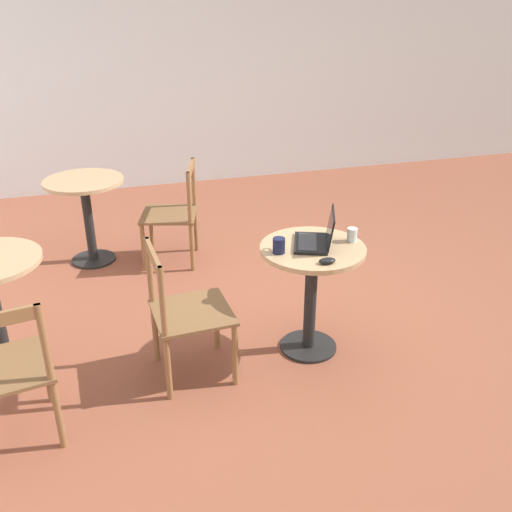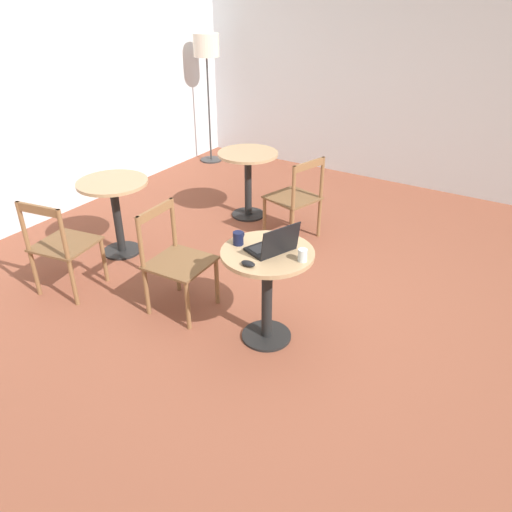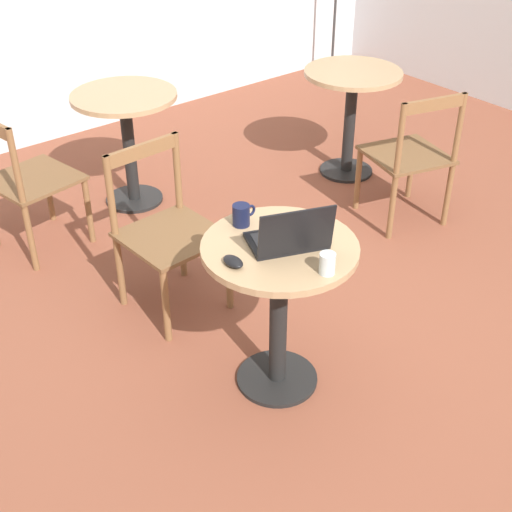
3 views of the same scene
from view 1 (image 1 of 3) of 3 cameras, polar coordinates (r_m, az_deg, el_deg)
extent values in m
plane|color=brown|center=(4.22, 3.73, -5.47)|extent=(16.00, 16.00, 0.00)
cube|color=silver|center=(6.78, -5.72, 18.51)|extent=(0.06, 9.40, 2.70)
cylinder|color=black|center=(3.83, 5.24, -8.96)|extent=(0.37, 0.37, 0.02)
cylinder|color=black|center=(3.64, 5.46, -4.40)|extent=(0.08, 0.08, 0.68)
cylinder|color=tan|center=(3.47, 5.70, 0.70)|extent=(0.65, 0.65, 0.03)
cylinder|color=black|center=(5.15, -15.91, -0.29)|extent=(0.37, 0.37, 0.02)
cylinder|color=black|center=(5.01, -16.38, 3.32)|extent=(0.08, 0.08, 0.68)
cylinder|color=tan|center=(4.89, -16.89, 7.18)|extent=(0.65, 0.65, 0.03)
cylinder|color=black|center=(3.99, -23.63, -9.66)|extent=(0.37, 0.37, 0.02)
cylinder|color=brown|center=(3.71, -3.97, -6.47)|extent=(0.04, 0.04, 0.41)
cylinder|color=brown|center=(3.39, -2.11, -9.85)|extent=(0.04, 0.04, 0.41)
cylinder|color=brown|center=(3.64, -10.04, -7.50)|extent=(0.04, 0.04, 0.41)
cylinder|color=brown|center=(3.32, -8.79, -11.07)|extent=(0.04, 0.04, 0.41)
cube|color=brown|center=(3.39, -6.40, -5.61)|extent=(0.47, 0.47, 0.02)
cylinder|color=brown|center=(3.43, -10.59, -1.38)|extent=(0.04, 0.04, 0.42)
cylinder|color=brown|center=(3.08, -9.32, -4.55)|extent=(0.04, 0.04, 0.42)
cube|color=brown|center=(3.18, -10.23, -0.13)|extent=(0.43, 0.05, 0.07)
cylinder|color=brown|center=(4.78, -11.17, 0.82)|extent=(0.04, 0.04, 0.41)
cylinder|color=brown|center=(5.14, -10.45, 2.67)|extent=(0.04, 0.04, 0.41)
cylinder|color=brown|center=(4.73, -6.43, 0.85)|extent=(0.04, 0.04, 0.41)
cylinder|color=brown|center=(5.09, -6.03, 2.72)|extent=(0.04, 0.04, 0.41)
cube|color=brown|center=(4.85, -8.69, 4.15)|extent=(0.55, 0.55, 0.02)
cylinder|color=brown|center=(4.56, -6.70, 5.83)|extent=(0.04, 0.04, 0.42)
cylinder|color=brown|center=(4.94, -6.26, 7.39)|extent=(0.04, 0.04, 0.42)
cube|color=brown|center=(4.70, -6.57, 8.64)|extent=(0.42, 0.14, 0.07)
cylinder|color=brown|center=(3.47, -20.21, -10.76)|extent=(0.04, 0.04, 0.41)
cylinder|color=brown|center=(3.15, -19.17, -14.74)|extent=(0.04, 0.04, 0.41)
cube|color=brown|center=(3.18, -23.86, -10.25)|extent=(0.52, 0.52, 0.02)
cylinder|color=brown|center=(2.90, -20.40, -8.10)|extent=(0.04, 0.04, 0.42)
cube|color=black|center=(3.49, 5.49, 1.28)|extent=(0.36, 0.30, 0.02)
cube|color=#38383D|center=(3.49, 5.17, 1.45)|extent=(0.28, 0.20, 0.00)
cube|color=black|center=(3.45, 7.47, 2.84)|extent=(0.30, 0.15, 0.20)
cube|color=black|center=(3.45, 7.39, 2.85)|extent=(0.27, 0.13, 0.18)
ellipsoid|color=black|center=(3.27, 7.13, -0.48)|extent=(0.06, 0.10, 0.03)
cylinder|color=#141938|center=(3.36, 2.30, 1.05)|extent=(0.07, 0.07, 0.09)
torus|color=#141938|center=(3.40, 2.04, 1.45)|extent=(0.05, 0.01, 0.05)
cylinder|color=silver|center=(3.56, 9.59, 2.10)|extent=(0.06, 0.06, 0.09)
camera|label=2|loc=(2.77, 69.89, 13.69)|focal=35.00mm
camera|label=3|loc=(3.31, 53.77, 17.65)|focal=50.00mm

